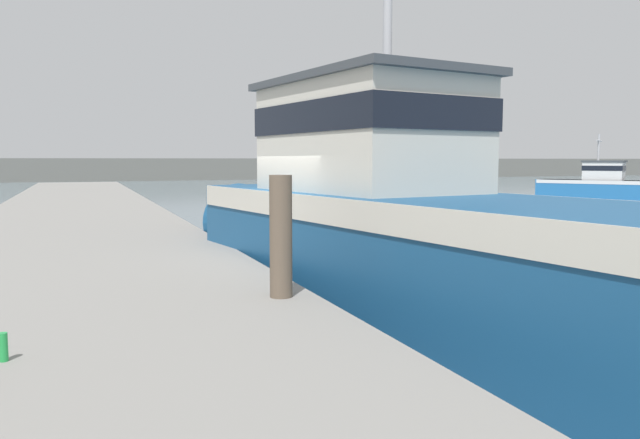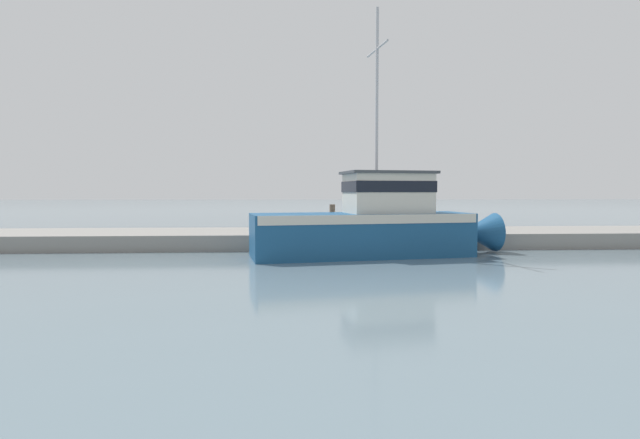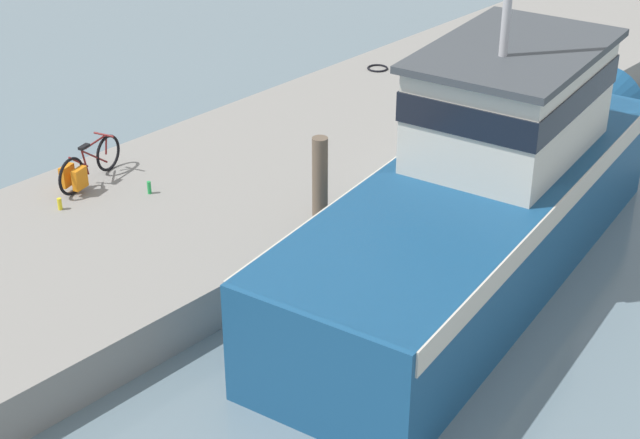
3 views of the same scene
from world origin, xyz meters
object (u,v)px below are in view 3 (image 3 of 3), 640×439
(water_bottle_on_curb, at_px, (60,204))
(water_bottle_by_bike, at_px, (149,188))
(mooring_post, at_px, (320,177))
(bicycle_touring, at_px, (85,168))
(fishing_boat_main, at_px, (490,186))

(water_bottle_on_curb, distance_m, water_bottle_by_bike, 1.61)
(water_bottle_by_bike, bearing_deg, mooring_post, 27.52)
(bicycle_touring, distance_m, water_bottle_on_curb, 1.03)
(bicycle_touring, height_order, water_bottle_by_bike, bicycle_touring)
(water_bottle_by_bike, bearing_deg, water_bottle_on_curb, -114.65)
(water_bottle_on_curb, bearing_deg, fishing_boat_main, 38.72)
(mooring_post, xyz_separation_m, water_bottle_by_bike, (-2.86, -1.49, -0.62))
(mooring_post, bearing_deg, water_bottle_on_curb, -140.07)
(mooring_post, xyz_separation_m, water_bottle_on_curb, (-3.53, -2.96, -0.63))
(fishing_boat_main, xyz_separation_m, mooring_post, (-2.31, -1.73, 0.03))
(mooring_post, height_order, water_bottle_by_bike, mooring_post)
(bicycle_touring, xyz_separation_m, water_bottle_by_bike, (1.13, 0.57, -0.24))
(fishing_boat_main, bearing_deg, bicycle_touring, -158.39)
(water_bottle_by_bike, bearing_deg, bicycle_touring, -153.07)
(fishing_boat_main, distance_m, water_bottle_on_curb, 7.52)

